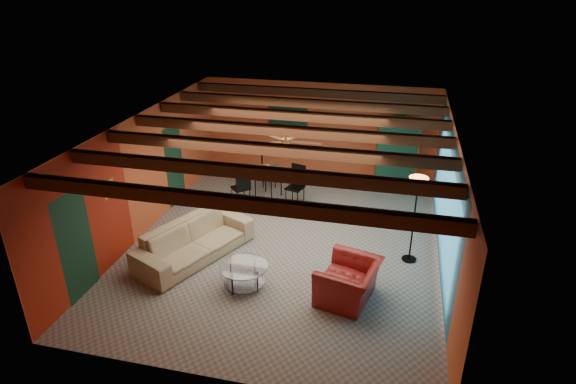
% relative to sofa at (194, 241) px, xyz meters
% --- Properties ---
extents(room, '(6.52, 8.01, 2.71)m').
position_rel_sofa_xyz_m(room, '(1.72, 1.07, 1.98)').
color(room, gray).
rests_on(room, ground).
extents(sofa, '(2.00, 2.78, 0.76)m').
position_rel_sofa_xyz_m(sofa, '(0.00, 0.00, 0.00)').
color(sofa, tan).
rests_on(sofa, ground).
extents(armchair, '(1.23, 1.33, 0.74)m').
position_rel_sofa_xyz_m(armchair, '(3.28, -0.69, -0.01)').
color(armchair, maroon).
rests_on(armchair, ground).
extents(coffee_table, '(1.21, 1.21, 0.47)m').
position_rel_sofa_xyz_m(coffee_table, '(1.32, -0.78, -0.14)').
color(coffee_table, white).
rests_on(coffee_table, ground).
extents(dining_table, '(2.47, 2.47, 1.03)m').
position_rel_sofa_xyz_m(dining_table, '(0.73, 3.14, 0.14)').
color(dining_table, silver).
rests_on(dining_table, ground).
extents(armoire, '(1.15, 0.80, 1.83)m').
position_rel_sofa_xyz_m(armoire, '(3.92, 4.66, 0.54)').
color(armoire, brown).
rests_on(armoire, ground).
extents(floor_lamp, '(0.46, 0.46, 1.87)m').
position_rel_sofa_xyz_m(floor_lamp, '(4.37, 0.89, 0.56)').
color(floor_lamp, black).
rests_on(floor_lamp, ground).
extents(ceiling_fan, '(1.50, 1.50, 0.44)m').
position_rel_sofa_xyz_m(ceiling_fan, '(1.72, 0.96, 1.98)').
color(ceiling_fan, '#472614').
rests_on(ceiling_fan, ceiling).
extents(painting, '(1.05, 0.03, 0.65)m').
position_rel_sofa_xyz_m(painting, '(0.82, 4.92, 1.27)').
color(painting, black).
rests_on(painting, wall_back).
extents(potted_plant, '(0.55, 0.52, 0.48)m').
position_rel_sofa_xyz_m(potted_plant, '(3.92, 4.66, 1.69)').
color(potted_plant, '#26661E').
rests_on(potted_plant, armoire).
extents(vase, '(0.20, 0.20, 0.19)m').
position_rel_sofa_xyz_m(vase, '(0.73, 3.14, 0.75)').
color(vase, orange).
rests_on(vase, dining_table).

